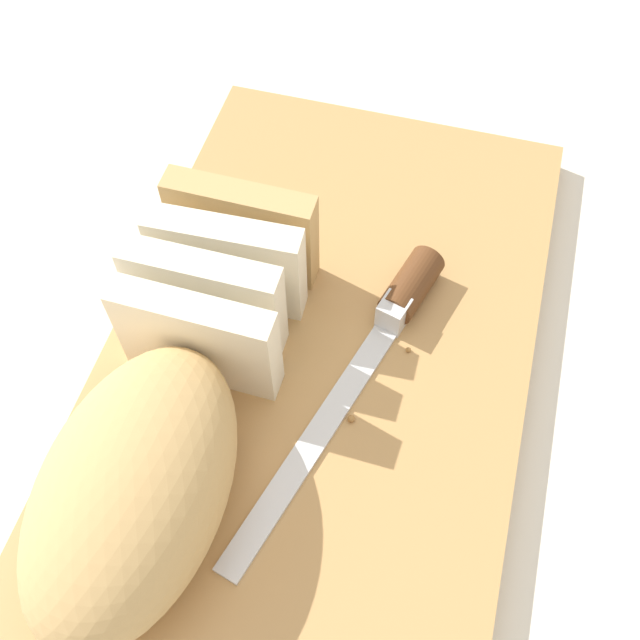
% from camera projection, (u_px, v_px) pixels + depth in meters
% --- Properties ---
extents(ground_plane, '(3.00, 3.00, 0.00)m').
position_uv_depth(ground_plane, '(320.00, 360.00, 0.57)').
color(ground_plane, silver).
extents(cutting_board, '(0.49, 0.31, 0.02)m').
position_uv_depth(cutting_board, '(320.00, 352.00, 0.56)').
color(cutting_board, tan).
rests_on(cutting_board, ground_plane).
extents(bread_loaf, '(0.31, 0.12, 0.08)m').
position_uv_depth(bread_loaf, '(163.00, 418.00, 0.48)').
color(bread_loaf, tan).
rests_on(bread_loaf, cutting_board).
extents(bread_knife, '(0.26, 0.10, 0.03)m').
position_uv_depth(bread_knife, '(392.00, 316.00, 0.55)').
color(bread_knife, silver).
rests_on(bread_knife, cutting_board).
extents(crumb_near_knife, '(0.00, 0.00, 0.00)m').
position_uv_depth(crumb_near_knife, '(351.00, 419.00, 0.52)').
color(crumb_near_knife, '#A8753D').
rests_on(crumb_near_knife, cutting_board).
extents(crumb_near_loaf, '(0.00, 0.00, 0.00)m').
position_uv_depth(crumb_near_loaf, '(408.00, 350.00, 0.55)').
color(crumb_near_loaf, '#A8753D').
rests_on(crumb_near_loaf, cutting_board).
extents(crumb_stray_left, '(0.00, 0.00, 0.00)m').
position_uv_depth(crumb_stray_left, '(227.00, 342.00, 0.55)').
color(crumb_stray_left, '#A8753D').
rests_on(crumb_stray_left, cutting_board).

